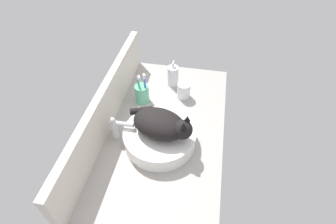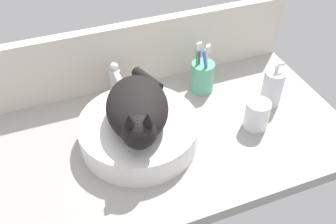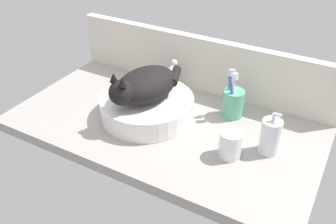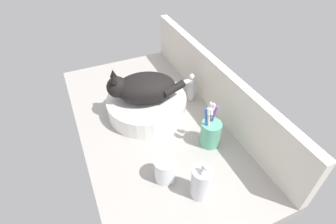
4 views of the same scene
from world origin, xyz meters
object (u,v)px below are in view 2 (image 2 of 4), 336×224
(toothbrush_cup, at_px, (202,76))
(water_glass, at_px, (257,116))
(cat, at_px, (137,108))
(faucet, at_px, (117,81))
(sink_basin, at_px, (138,130))
(soap_dispenser, at_px, (272,88))

(toothbrush_cup, bearing_deg, water_glass, -70.56)
(cat, relative_size, faucet, 2.28)
(faucet, relative_size, toothbrush_cup, 0.73)
(toothbrush_cup, bearing_deg, faucet, 169.19)
(sink_basin, distance_m, soap_dispenser, 0.45)
(soap_dispenser, xyz_separation_m, water_glass, (-0.10, -0.08, -0.02))
(sink_basin, relative_size, cat, 1.11)
(sink_basin, distance_m, faucet, 0.21)
(sink_basin, distance_m, cat, 0.10)
(sink_basin, bearing_deg, cat, -100.45)
(sink_basin, relative_size, faucet, 2.53)
(toothbrush_cup, bearing_deg, cat, -149.03)
(sink_basin, bearing_deg, toothbrush_cup, 29.08)
(sink_basin, distance_m, toothbrush_cup, 0.31)
(water_glass, bearing_deg, sink_basin, 168.76)
(faucet, distance_m, toothbrush_cup, 0.29)
(soap_dispenser, bearing_deg, water_glass, -141.93)
(cat, relative_size, soap_dispenser, 2.02)
(toothbrush_cup, xyz_separation_m, water_glass, (0.08, -0.22, -0.02))
(cat, xyz_separation_m, soap_dispenser, (0.46, 0.02, -0.07))
(sink_basin, xyz_separation_m, faucet, (-0.01, 0.21, 0.03))
(cat, distance_m, toothbrush_cup, 0.33)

